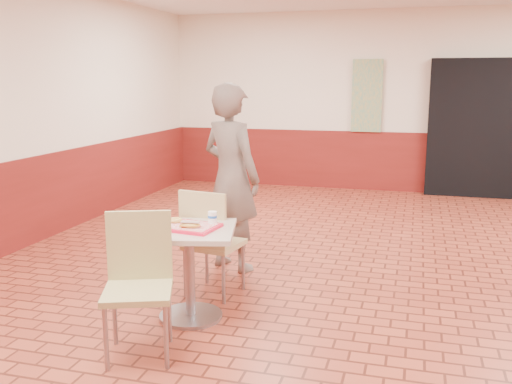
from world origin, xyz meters
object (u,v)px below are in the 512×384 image
(paper_cup, at_px, (212,217))
(serving_tray, at_px, (189,227))
(main_table, at_px, (190,258))
(long_john_donut, at_px, (190,225))
(chair_main_back, at_px, (210,237))
(ring_donut, at_px, (176,220))
(chair_main_front, at_px, (139,276))
(customer, at_px, (231,178))

(paper_cup, bearing_deg, serving_tray, -141.85)
(main_table, relative_size, long_john_donut, 4.32)
(chair_main_back, distance_m, paper_cup, 0.48)
(ring_donut, bearing_deg, chair_main_back, 73.28)
(ring_donut, bearing_deg, chair_main_front, -89.00)
(chair_main_back, bearing_deg, chair_main_front, 92.97)
(main_table, bearing_deg, ring_donut, 157.20)
(customer, distance_m, long_john_donut, 1.34)
(serving_tray, relative_size, long_john_donut, 2.56)
(customer, relative_size, ring_donut, 17.47)
(paper_cup, bearing_deg, chair_main_front, -110.47)
(main_table, height_order, long_john_donut, long_john_donut)
(chair_main_front, height_order, ring_donut, chair_main_front)
(chair_main_back, bearing_deg, serving_tray, 99.92)
(chair_main_front, xyz_separation_m, long_john_donut, (0.16, 0.54, 0.24))
(main_table, bearing_deg, chair_main_front, -101.23)
(chair_main_front, relative_size, serving_tray, 2.24)
(customer, xyz_separation_m, long_john_donut, (0.11, -1.33, -0.14))
(ring_donut, bearing_deg, serving_tray, -22.80)
(main_table, distance_m, customer, 1.33)
(serving_tray, xyz_separation_m, paper_cup, (0.15, 0.12, 0.06))
(chair_main_front, distance_m, chair_main_back, 1.09)
(paper_cup, bearing_deg, ring_donut, -167.55)
(main_table, xyz_separation_m, paper_cup, (0.15, 0.12, 0.31))
(long_john_donut, bearing_deg, chair_main_back, 94.95)
(chair_main_front, bearing_deg, customer, 67.13)
(customer, xyz_separation_m, ring_donut, (-0.06, -1.21, -0.14))
(long_john_donut, bearing_deg, serving_tray, 118.89)
(main_table, xyz_separation_m, long_john_donut, (0.04, -0.07, 0.29))
(main_table, relative_size, paper_cup, 8.16)
(chair_main_front, distance_m, ring_donut, 0.71)
(customer, height_order, long_john_donut, customer)
(chair_main_back, xyz_separation_m, serving_tray, (0.01, -0.47, 0.22))
(chair_main_back, relative_size, paper_cup, 10.60)
(paper_cup, bearing_deg, long_john_donut, -120.66)
(chair_main_back, height_order, long_john_donut, chair_main_back)
(chair_main_front, relative_size, paper_cup, 10.84)
(serving_tray, relative_size, paper_cup, 4.83)
(chair_main_front, relative_size, chair_main_back, 1.02)
(long_john_donut, height_order, paper_cup, paper_cup)
(chair_main_back, distance_m, customer, 0.88)
(serving_tray, xyz_separation_m, long_john_donut, (0.04, -0.07, 0.04))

